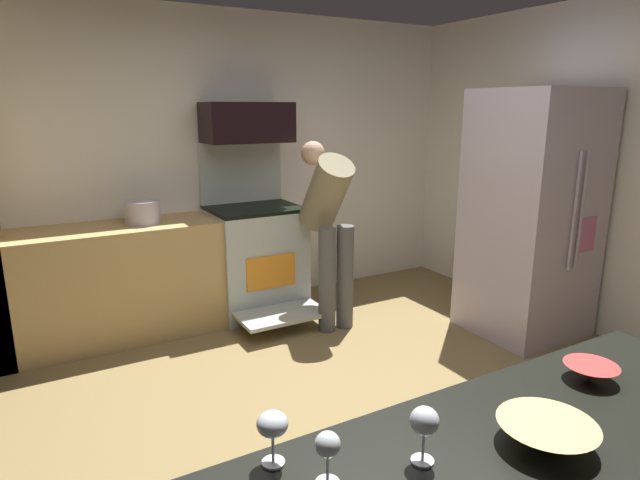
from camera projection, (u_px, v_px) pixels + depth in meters
name	position (u px, v px, depth m)	size (l,w,h in m)	color
ground_plane	(344.00, 432.00, 3.02)	(5.20, 4.80, 0.02)	olive
wall_back	(205.00, 164.00, 4.68)	(5.20, 0.12, 2.60)	silver
wall_right	(638.00, 175.00, 3.92)	(0.12, 4.80, 2.60)	silver
lower_cabinet_run	(113.00, 283.00, 4.15)	(2.40, 0.60, 0.90)	tan
oven_range	(256.00, 256.00, 4.70)	(0.76, 1.05, 1.49)	#B6BEB8
microwave	(247.00, 122.00, 4.50)	(0.74, 0.38, 0.33)	black
refrigerator	(531.00, 215.00, 4.18)	(0.82, 0.80, 1.92)	#BEB0C2
person_cook	(328.00, 220.00, 4.31)	(0.31, 0.61, 1.51)	#565656
mixing_bowl_large	(546.00, 434.00, 1.42)	(0.26, 0.26, 0.07)	#E9C46D
mixing_bowl_small	(590.00, 372.00, 1.77)	(0.18, 0.18, 0.05)	red
wine_glass_near	(424.00, 423.00, 1.33)	(0.07, 0.07, 0.16)	silver
wine_glass_mid	(272.00, 426.00, 1.33)	(0.08, 0.08, 0.15)	silver
wine_glass_far	(328.00, 448.00, 1.26)	(0.06, 0.06, 0.14)	silver
stock_pot	(142.00, 212.00, 4.15)	(0.27, 0.27, 0.18)	#B5B0C2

